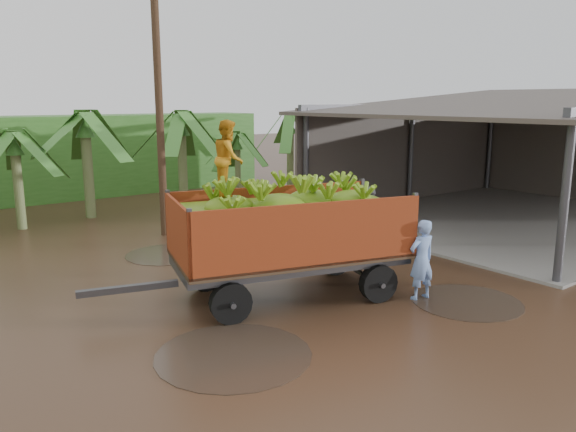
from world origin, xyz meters
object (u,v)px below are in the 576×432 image
at_px(utility_pole, 159,95).
at_px(man_grey, 371,215).
at_px(man_blue, 421,260).
at_px(banana_trailer, 288,230).

bearing_deg(utility_pole, man_grey, -47.71).
bearing_deg(utility_pole, man_blue, -78.42).
relative_size(man_blue, man_grey, 1.00).
relative_size(banana_trailer, utility_pole, 0.80).
xyz_separation_m(man_blue, man_grey, (2.59, 4.06, -0.00)).
distance_m(man_blue, utility_pole, 9.77).
distance_m(banana_trailer, man_grey, 5.27).
relative_size(man_grey, utility_pole, 0.20).
height_order(man_grey, utility_pole, utility_pole).
bearing_deg(man_blue, utility_pole, -70.61).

